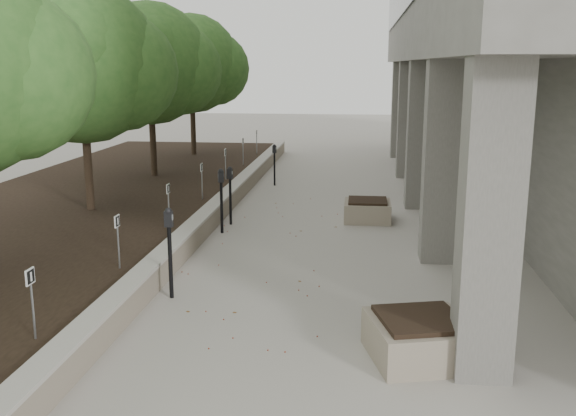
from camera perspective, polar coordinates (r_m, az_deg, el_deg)
The scene contains 20 objects.
ground at distance 8.16m, azimuth -7.49°, elevation -16.11°, with size 90.00×90.00×0.00m, color #AEA9A0.
retaining_wall at distance 16.74m, azimuth -6.21°, elevation -0.09°, with size 0.39×26.00×0.50m, color tan, non-canonical shape.
planting_bed at distance 17.92m, azimuth -17.75°, elevation 0.05°, with size 7.00×26.00×0.40m, color #2E2117.
crabapple_tree_3 at distance 16.35m, azimuth -17.60°, elevation 9.27°, with size 4.60×4.00×5.44m, color #316326, non-canonical shape.
crabapple_tree_4 at distance 21.01m, azimuth -12.03°, elevation 10.18°, with size 4.60×4.00×5.44m, color #316326, non-canonical shape.
crabapple_tree_5 at distance 25.80m, azimuth -8.49°, elevation 10.71°, with size 4.60×4.00×5.44m, color #316326, non-canonical shape.
parking_sign_2 at distance 9.04m, azimuth -21.62°, elevation -7.88°, with size 0.04×0.22×0.96m, color black, non-canonical shape.
parking_sign_3 at distance 11.63m, azimuth -14.75°, elevation -2.91°, with size 0.04×0.22×0.96m, color black, non-canonical shape.
parking_sign_4 at distance 14.38m, azimuth -10.48°, elevation 0.24°, with size 0.04×0.22×0.96m, color black, non-canonical shape.
parking_sign_5 at distance 17.22m, azimuth -7.60°, elevation 2.36°, with size 0.04×0.22×0.96m, color black, non-canonical shape.
parking_sign_6 at distance 20.10m, azimuth -5.53°, elevation 3.87°, with size 0.04×0.22×0.96m, color black, non-canonical shape.
parking_sign_7 at distance 23.01m, azimuth -3.98°, elevation 5.00°, with size 0.04×0.22×0.96m, color black, non-canonical shape.
parking_sign_8 at distance 25.94m, azimuth -2.78°, elevation 5.88°, with size 0.04×0.22×0.96m, color black, non-canonical shape.
parking_meter_2 at distance 11.08m, azimuth -10.37°, elevation -3.95°, with size 0.16×0.11×1.58m, color black, non-canonical shape.
parking_meter_3 at distance 15.99m, azimuth -5.11°, elevation 1.09°, with size 0.14×0.10×1.46m, color black, non-canonical shape.
parking_meter_4 at distance 15.18m, azimuth -5.89°, elevation 0.61°, with size 0.15×0.11×1.54m, color black, non-canonical shape.
parking_meter_5 at distance 21.15m, azimuth -1.20°, elevation 3.82°, with size 0.13×0.10×1.36m, color black, non-canonical shape.
planter_front at distance 9.05m, azimuth 11.54°, elevation -11.14°, with size 1.28×1.28×0.60m, color tan, non-canonical shape.
planter_back at distance 16.56m, azimuth 7.02°, elevation -0.17°, with size 1.16×1.16×0.54m, color tan, non-canonical shape.
berry_scatter at distance 12.69m, azimuth -2.50°, elevation -5.28°, with size 3.30×14.10×0.02m, color #93250A, non-canonical shape.
Camera 1 is at (1.82, -6.93, 3.90)m, focal length 40.30 mm.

